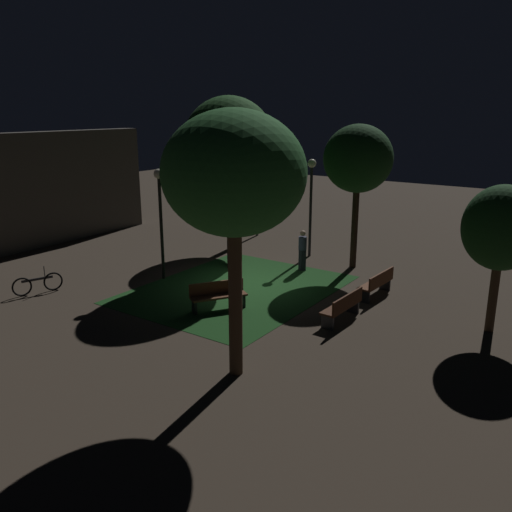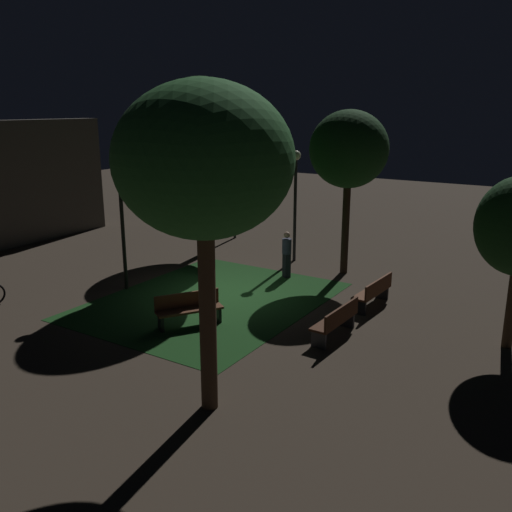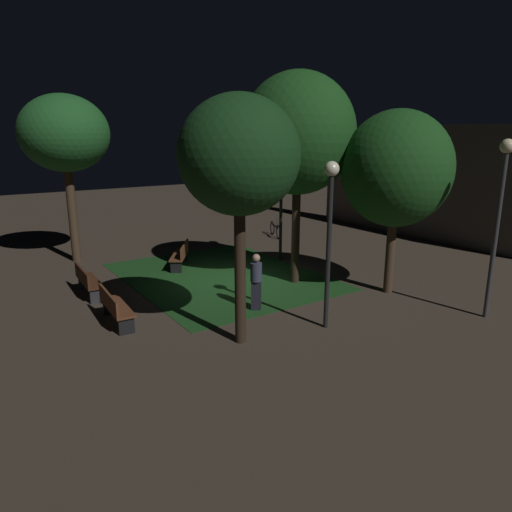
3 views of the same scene
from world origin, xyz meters
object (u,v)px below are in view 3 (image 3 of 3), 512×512
(tree_right_canopy, at_px, (64,134))
(tree_back_left, at_px, (298,134))
(bicycle, at_px, (275,230))
(bench_corner, at_px, (114,306))
(bench_near_trees, at_px, (181,254))
(tree_back_right, at_px, (239,157))
(lamp_post_plaza_east, at_px, (500,200))
(pedestrian, at_px, (256,281))
(lamp_post_plaza_west, at_px, (281,188))
(lamp_post_path_center, at_px, (330,216))
(tree_tall_center, at_px, (396,169))
(bench_lawn_edge, at_px, (87,280))

(tree_right_canopy, bearing_deg, tree_back_left, 38.17)
(bicycle, bearing_deg, bench_corner, -56.91)
(bench_near_trees, xyz_separation_m, tree_back_right, (6.69, -1.59, 3.81))
(lamp_post_plaza_east, bearing_deg, pedestrian, -128.80)
(bench_corner, distance_m, tree_back_right, 5.15)
(tree_back_left, xyz_separation_m, pedestrian, (1.40, -2.48, -3.92))
(tree_back_left, bearing_deg, bench_corner, -87.97)
(bench_near_trees, relative_size, lamp_post_plaza_west, 0.43)
(bench_corner, distance_m, lamp_post_plaza_east, 10.19)
(bench_corner, xyz_separation_m, bench_near_trees, (-3.98, 3.72, 0.00))
(bench_corner, bearing_deg, bench_near_trees, 136.87)
(bench_corner, relative_size, tree_back_left, 0.27)
(tree_back_right, height_order, lamp_post_path_center, tree_back_right)
(tree_right_canopy, bearing_deg, bench_near_trees, 44.42)
(tree_tall_center, xyz_separation_m, bicycle, (-8.56, 1.90, -3.43))
(bench_lawn_edge, height_order, lamp_post_path_center, lamp_post_path_center)
(tree_tall_center, height_order, pedestrian, tree_tall_center)
(lamp_post_plaza_west, xyz_separation_m, lamp_post_path_center, (5.90, -2.96, 0.03))
(bench_corner, xyz_separation_m, tree_back_right, (2.72, 2.13, 3.81))
(bench_lawn_edge, xyz_separation_m, tree_right_canopy, (-4.41, 0.71, 4.29))
(bench_corner, xyz_separation_m, lamp_post_path_center, (3.19, 4.39, 2.38))
(tree_back_left, xyz_separation_m, lamp_post_path_center, (3.40, -1.69, -1.90))
(bench_lawn_edge, relative_size, lamp_post_plaza_east, 0.39)
(bench_corner, height_order, bicycle, bicycle)
(bench_near_trees, relative_size, tree_back_left, 0.27)
(lamp_post_plaza_west, bearing_deg, tree_right_canopy, -123.16)
(bench_lawn_edge, xyz_separation_m, bicycle, (-3.72, 9.76, -0.14))
(bench_corner, height_order, tree_back_right, tree_back_right)
(bench_corner, height_order, pedestrian, pedestrian)
(bench_lawn_edge, bearing_deg, tree_back_left, 68.27)
(lamp_post_plaza_west, bearing_deg, tree_back_right, -43.80)
(tree_back_right, bearing_deg, bench_near_trees, 166.64)
(bench_near_trees, relative_size, pedestrian, 1.10)
(lamp_post_path_center, bearing_deg, bench_near_trees, -174.70)
(bench_corner, relative_size, lamp_post_plaza_west, 0.44)
(lamp_post_plaza_east, bearing_deg, bench_corner, -121.00)
(bench_lawn_edge, relative_size, pedestrian, 1.13)
(tree_back_left, bearing_deg, lamp_post_plaza_west, 153.22)
(tree_back_left, bearing_deg, bench_near_trees, -147.89)
(bench_lawn_edge, height_order, tree_back_right, tree_back_right)
(bicycle, bearing_deg, bench_near_trees, -68.44)
(bench_corner, bearing_deg, tree_tall_center, 74.38)
(lamp_post_path_center, xyz_separation_m, bicycle, (-9.55, 5.38, -2.52))
(bench_lawn_edge, distance_m, tree_back_right, 6.91)
(bench_lawn_edge, relative_size, tree_back_left, 0.27)
(tree_tall_center, height_order, bicycle, tree_tall_center)
(lamp_post_plaza_west, height_order, lamp_post_path_center, lamp_post_path_center)
(tree_right_canopy, relative_size, tree_back_right, 1.10)
(bench_near_trees, height_order, pedestrian, pedestrian)
(bicycle, bearing_deg, tree_back_right, -40.04)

